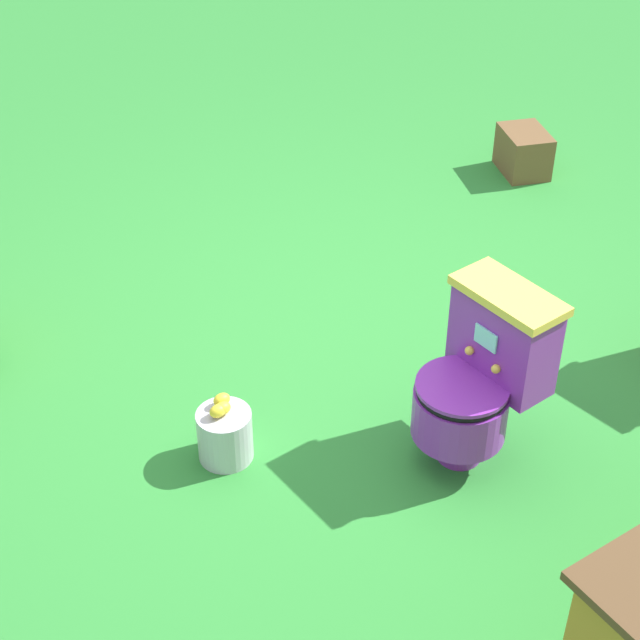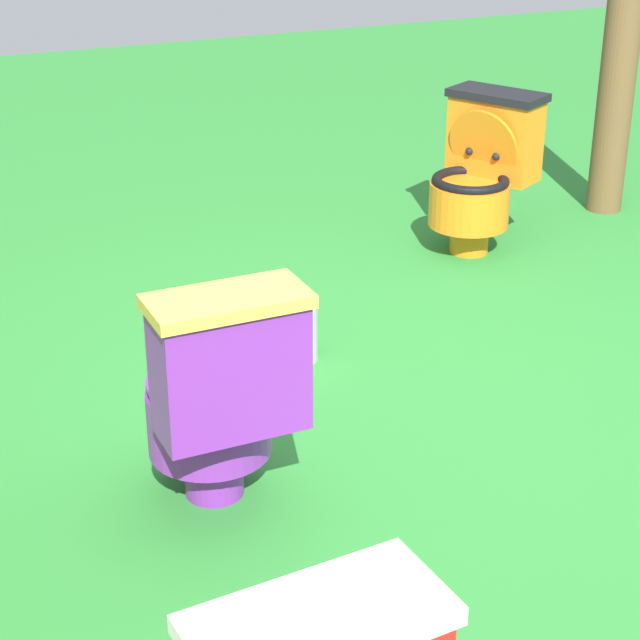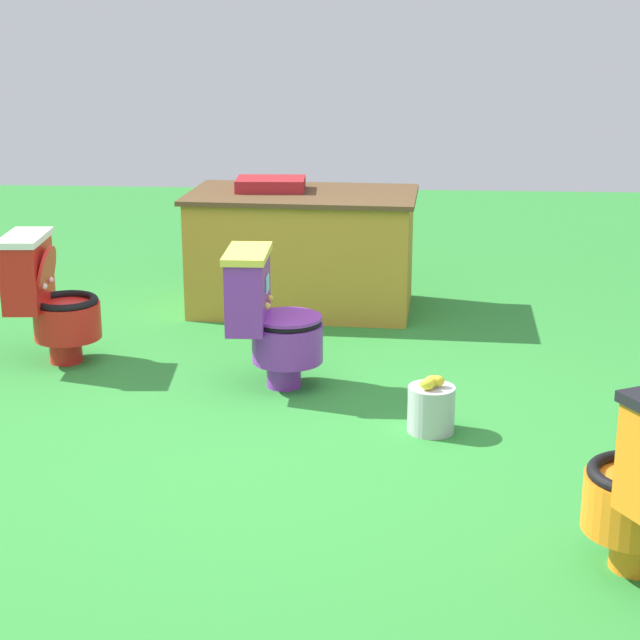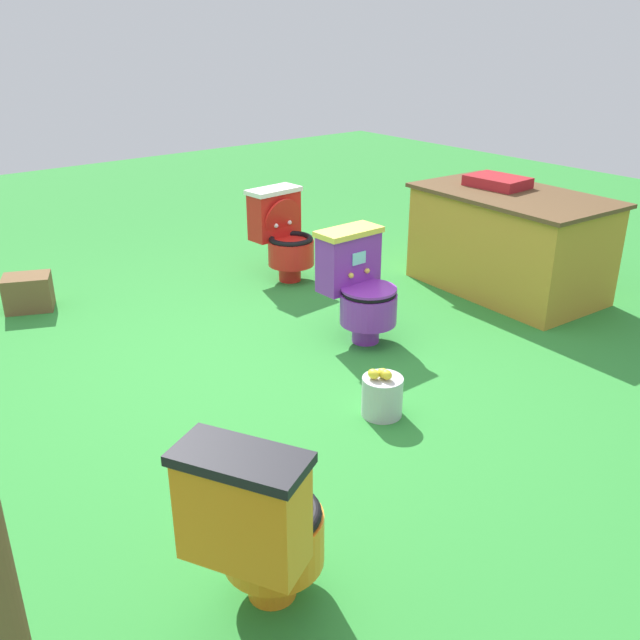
{
  "view_description": "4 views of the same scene",
  "coord_description": "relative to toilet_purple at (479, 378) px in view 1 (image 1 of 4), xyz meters",
  "views": [
    {
      "loc": [
        2.29,
        2.76,
        2.84
      ],
      "look_at": [
        0.26,
        0.04,
        0.34
      ],
      "focal_mm": 56.73,
      "sensor_mm": 36.0,
      "label": 1
    },
    {
      "loc": [
        -2.64,
        1.6,
        1.89
      ],
      "look_at": [
        0.35,
        0.26,
        0.38
      ],
      "focal_mm": 62.32,
      "sensor_mm": 36.0,
      "label": 2
    },
    {
      "loc": [
        0.63,
        -4.33,
        1.89
      ],
      "look_at": [
        0.3,
        0.39,
        0.47
      ],
      "focal_mm": 57.98,
      "sensor_mm": 36.0,
      "label": 3
    },
    {
      "loc": [
        3.16,
        -2.11,
        1.96
      ],
      "look_at": [
        0.46,
        0.05,
        0.46
      ],
      "focal_mm": 39.1,
      "sensor_mm": 36.0,
      "label": 4
    }
  ],
  "objects": [
    {
      "name": "ground",
      "position": [
        -0.02,
        -0.73,
        -0.37
      ],
      "size": [
        14.0,
        14.0,
        0.0
      ],
      "primitive_type": "plane",
      "color": "#2D8433"
    },
    {
      "name": "toilet_purple",
      "position": [
        0.0,
        0.0,
        0.0
      ],
      "size": [
        0.5,
        0.44,
        0.73
      ],
      "rotation": [
        0.0,
        0.0,
        4.73
      ],
      "color": "purple",
      "rests_on": "ground"
    },
    {
      "name": "small_crate",
      "position": [
        -1.88,
        -1.55,
        -0.24
      ],
      "size": [
        0.35,
        0.4,
        0.26
      ],
      "primitive_type": "cube",
      "rotation": [
        0.0,
        0.0,
        4.3
      ],
      "color": "brown",
      "rests_on": "ground"
    },
    {
      "name": "lemon_bucket",
      "position": [
        0.82,
        -0.56,
        -0.25
      ],
      "size": [
        0.22,
        0.22,
        0.28
      ],
      "color": "#B7B7BF",
      "rests_on": "ground"
    }
  ]
}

